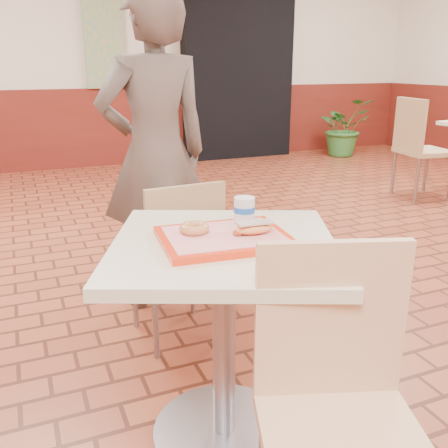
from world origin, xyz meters
name	(u,v)px	position (x,y,z in m)	size (l,w,h in m)	color
wainscot_band	(423,240)	(0.00, 0.00, 0.50)	(8.00, 10.00, 1.00)	#601B12
corridor_doorway	(238,79)	(1.20, 4.88, 1.10)	(1.60, 0.22, 2.20)	black
promo_poster	(104,38)	(-0.60, 4.94, 1.60)	(0.50, 0.03, 1.20)	gray
main_table	(224,310)	(-1.18, -0.32, 0.51)	(0.72, 0.72, 0.76)	beige
chair_main_front	(338,398)	(-1.08, -0.84, 0.49)	(0.52, 0.52, 0.89)	#DBAE83
chair_main_back	(179,255)	(-1.12, 0.38, 0.45)	(0.40, 0.40, 0.81)	tan
customer	(156,154)	(-1.08, 0.86, 0.85)	(0.62, 0.41, 1.70)	brown
serving_tray	(224,238)	(-1.18, -0.32, 0.78)	(0.41, 0.32, 0.03)	red
ring_donut	(194,228)	(-1.26, -0.27, 0.80)	(0.10, 0.10, 0.03)	#BF7745
long_john_donut	(253,228)	(-1.09, -0.35, 0.81)	(0.14, 0.07, 0.04)	#E98044
paper_cup	(244,210)	(-1.07, -0.24, 0.83)	(0.07, 0.07, 0.09)	silver
chair_second_left	(418,143)	(1.91, 2.09, 0.55)	(0.51, 0.51, 0.99)	tan
potted_plant	(344,127)	(2.68, 4.40, 0.41)	(0.74, 0.65, 0.83)	#31702D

